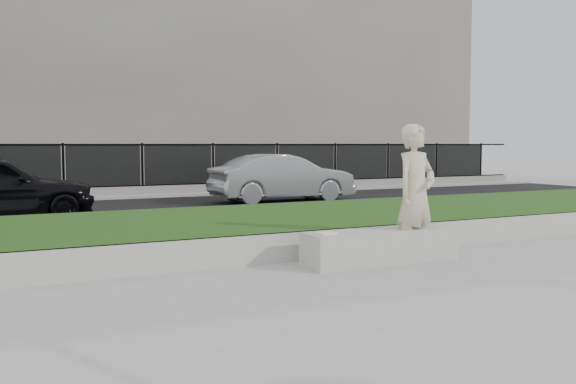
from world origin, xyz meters
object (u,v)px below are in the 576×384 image
stone_bench (381,246)px  man (416,193)px  car_silver (282,178)px  book (327,233)px

stone_bench → man: size_ratio=1.19×
stone_bench → man: (0.45, -0.15, 0.70)m
car_silver → man: bearing=165.6°
book → car_silver: car_silver is taller
stone_bench → car_silver: size_ratio=0.57×
man → book: size_ratio=8.19×
man → book: man is taller
stone_bench → man: bearing=-18.5°
stone_bench → car_silver: bearing=71.7°
man → car_silver: man is taller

